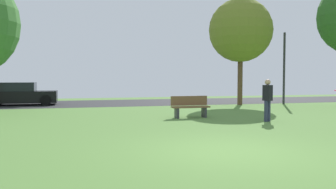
{
  "coord_description": "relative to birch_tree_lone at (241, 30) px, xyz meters",
  "views": [
    {
      "loc": [
        -3.37,
        -7.26,
        1.68
      ],
      "look_at": [
        0.0,
        5.29,
        1.05
      ],
      "focal_mm": 37.56,
      "sensor_mm": 36.0,
      "label": 1
    }
  ],
  "objects": [
    {
      "name": "park_bench",
      "position": [
        -5.17,
        -5.75,
        -4.08
      ],
      "size": [
        1.6,
        0.45,
        0.9
      ],
      "rotation": [
        0.0,
        0.0,
        3.14
      ],
      "color": "brown",
      "rests_on": "ground_plane"
    },
    {
      "name": "road_strip",
      "position": [
        -6.5,
        3.58,
        -4.55
      ],
      "size": [
        44.0,
        6.4,
        0.01
      ],
      "primitive_type": "cube",
      "color": "#28282B",
      "rests_on": "ground_plane"
    },
    {
      "name": "person_thrower",
      "position": [
        -2.75,
        -7.78,
        -3.66
      ],
      "size": [
        0.32,
        0.38,
        1.61
      ],
      "rotation": [
        0.0,
        0.0,
        -1.19
      ],
      "color": "#2D334C",
      "rests_on": "ground_plane"
    },
    {
      "name": "parked_car_black",
      "position": [
        -12.98,
        3.3,
        -3.91
      ],
      "size": [
        4.07,
        2.09,
        1.38
      ],
      "color": "black",
      "rests_on": "ground_plane"
    },
    {
      "name": "ground_plane",
      "position": [
        -6.5,
        -12.42,
        -4.55
      ],
      "size": [
        44.0,
        44.0,
        0.0
      ],
      "primitive_type": "plane",
      "color": "#547F38"
    },
    {
      "name": "birch_tree_lone",
      "position": [
        0.0,
        0.0,
        0.0
      ],
      "size": [
        3.87,
        3.87,
        6.5
      ],
      "color": "brown",
      "rests_on": "ground_plane"
    },
    {
      "name": "street_lamp_post",
      "position": [
        2.92,
        -0.22,
        -2.3
      ],
      "size": [
        0.14,
        0.14,
        4.5
      ],
      "primitive_type": "cylinder",
      "color": "#2D2D33",
      "rests_on": "ground_plane"
    }
  ]
}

